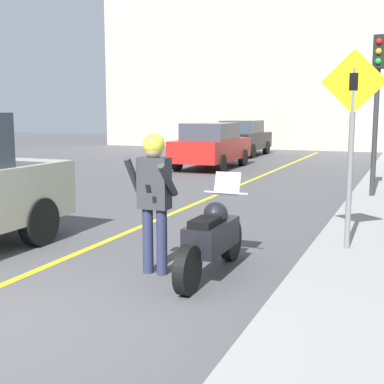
{
  "coord_description": "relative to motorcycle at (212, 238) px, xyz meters",
  "views": [
    {
      "loc": [
        3.93,
        -3.94,
        2.09
      ],
      "look_at": [
        1.27,
        2.52,
        1.04
      ],
      "focal_mm": 50.0,
      "sensor_mm": 36.0,
      "label": 1
    }
  ],
  "objects": [
    {
      "name": "road_center_line",
      "position": [
        -2.22,
        3.67,
        -0.49
      ],
      "size": [
        0.12,
        36.0,
        0.01
      ],
      "color": "yellow",
      "rests_on": "ground"
    },
    {
      "name": "building_backdrop",
      "position": [
        -1.62,
        23.67,
        4.02
      ],
      "size": [
        28.0,
        1.2,
        9.02
      ],
      "color": "beige",
      "rests_on": "ground"
    },
    {
      "name": "motorcycle",
      "position": [
        0.0,
        0.0,
        0.0
      ],
      "size": [
        0.62,
        2.16,
        1.28
      ],
      "color": "black",
      "rests_on": "ground"
    },
    {
      "name": "person_biker",
      "position": [
        -0.71,
        -0.22,
        0.64
      ],
      "size": [
        0.59,
        0.49,
        1.82
      ],
      "color": "#282D4C",
      "rests_on": "ground"
    },
    {
      "name": "crossing_sign",
      "position": [
        1.5,
        1.66,
        1.33
      ],
      "size": [
        0.91,
        0.08,
        2.86
      ],
      "color": "slate",
      "rests_on": "sidewalk_curb"
    },
    {
      "name": "traffic_light",
      "position": [
        1.47,
        7.03,
        2.21
      ],
      "size": [
        0.26,
        0.3,
        3.73
      ],
      "color": "#2D2D30",
      "rests_on": "sidewalk_curb"
    },
    {
      "name": "parked_car_red",
      "position": [
        -4.61,
        12.37,
        0.36
      ],
      "size": [
        1.88,
        4.2,
        1.68
      ],
      "color": "black",
      "rests_on": "ground"
    },
    {
      "name": "parked_car_black",
      "position": [
        -5.26,
        18.41,
        0.36
      ],
      "size": [
        1.88,
        4.2,
        1.68
      ],
      "color": "black",
      "rests_on": "ground"
    }
  ]
}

